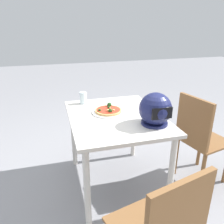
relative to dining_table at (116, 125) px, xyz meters
name	(u,v)px	position (x,y,z in m)	size (l,w,h in m)	color
ground_plane	(115,183)	(0.00, 0.00, -0.64)	(14.00, 14.00, 0.00)	gray
dining_table	(116,125)	(0.00, 0.00, 0.00)	(0.81, 1.00, 0.74)	beige
pizza_plate	(108,112)	(0.05, -0.08, 0.10)	(0.30, 0.30, 0.01)	white
pizza	(108,110)	(0.05, -0.08, 0.12)	(0.24, 0.24, 0.06)	tan
motorcycle_helmet	(155,110)	(-0.25, 0.26, 0.22)	(0.26, 0.26, 0.26)	#191E4C
drinking_glass	(83,98)	(0.23, -0.39, 0.16)	(0.07, 0.07, 0.12)	silver
chair_side	(199,136)	(-0.77, 0.16, -0.13)	(0.48, 0.48, 0.90)	brown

